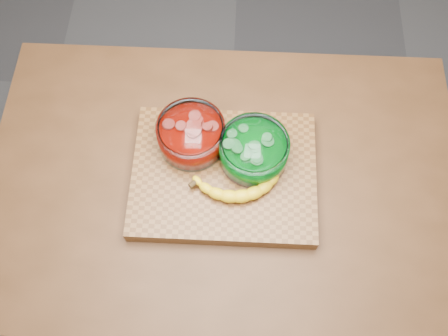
{
  "coord_description": "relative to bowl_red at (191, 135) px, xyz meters",
  "views": [
    {
      "loc": [
        0.02,
        -0.51,
        2.04
      ],
      "look_at": [
        0.0,
        0.0,
        0.96
      ],
      "focal_mm": 40.0,
      "sensor_mm": 36.0,
      "label": 1
    }
  ],
  "objects": [
    {
      "name": "cutting_board",
      "position": [
        0.08,
        -0.08,
        -0.06
      ],
      "size": [
        0.45,
        0.35,
        0.04
      ],
      "primitive_type": "cube",
      "color": "brown",
      "rests_on": "counter"
    },
    {
      "name": "bowl_red",
      "position": [
        0.0,
        0.0,
        0.0
      ],
      "size": [
        0.17,
        0.17,
        0.08
      ],
      "color": "white",
      "rests_on": "cutting_board"
    },
    {
      "name": "counter",
      "position": [
        0.08,
        -0.08,
        -0.53
      ],
      "size": [
        1.2,
        0.8,
        0.9
      ],
      "primitive_type": "cube",
      "color": "#4E2E17",
      "rests_on": "ground"
    },
    {
      "name": "bowl_green",
      "position": [
        0.15,
        -0.04,
        0.0
      ],
      "size": [
        0.17,
        0.17,
        0.08
      ],
      "color": "white",
      "rests_on": "cutting_board"
    },
    {
      "name": "banana",
      "position": [
        0.12,
        -0.11,
        -0.02
      ],
      "size": [
        0.25,
        0.13,
        0.04
      ],
      "primitive_type": null,
      "color": "yellow",
      "rests_on": "cutting_board"
    },
    {
      "name": "ground",
      "position": [
        0.08,
        -0.08,
        -0.98
      ],
      "size": [
        3.5,
        3.5,
        0.0
      ],
      "primitive_type": "plane",
      "color": "#515155",
      "rests_on": "ground"
    }
  ]
}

